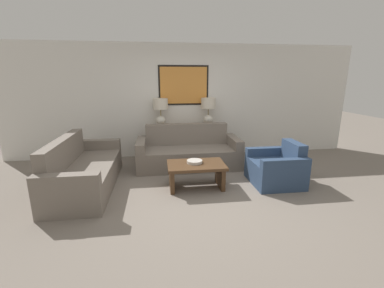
# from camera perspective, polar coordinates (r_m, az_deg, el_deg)

# --- Properties ---
(ground_plane) EXTENTS (20.00, 20.00, 0.00)m
(ground_plane) POSITION_cam_1_polar(r_m,az_deg,el_deg) (4.28, 1.62, -11.47)
(ground_plane) COLOR slate
(back_wall) EXTENTS (8.41, 0.12, 2.65)m
(back_wall) POSITION_cam_1_polar(r_m,az_deg,el_deg) (6.27, -1.90, 9.53)
(back_wall) COLOR silver
(back_wall) RESTS_ON ground_plane
(console_table) EXTENTS (1.65, 0.37, 0.78)m
(console_table) POSITION_cam_1_polar(r_m,az_deg,el_deg) (6.16, -1.57, 0.57)
(console_table) COLOR brown
(console_table) RESTS_ON ground_plane
(table_lamp_left) EXTENTS (0.34, 0.34, 0.64)m
(table_lamp_left) POSITION_cam_1_polar(r_m,az_deg,el_deg) (5.99, -7.00, 7.82)
(table_lamp_left) COLOR silver
(table_lamp_left) RESTS_ON console_table
(table_lamp_right) EXTENTS (0.34, 0.34, 0.64)m
(table_lamp_right) POSITION_cam_1_polar(r_m,az_deg,el_deg) (6.11, 3.65, 8.02)
(table_lamp_right) COLOR silver
(table_lamp_right) RESTS_ON console_table
(couch_by_back_wall) EXTENTS (2.17, 0.88, 0.89)m
(couch_by_back_wall) POSITION_cam_1_polar(r_m,az_deg,el_deg) (5.54, -0.82, -2.03)
(couch_by_back_wall) COLOR slate
(couch_by_back_wall) RESTS_ON ground_plane
(couch_by_side) EXTENTS (0.88, 2.17, 0.89)m
(couch_by_side) POSITION_cam_1_polar(r_m,az_deg,el_deg) (4.84, -22.90, -5.68)
(couch_by_side) COLOR slate
(couch_by_side) RESTS_ON ground_plane
(coffee_table) EXTENTS (0.99, 0.63, 0.44)m
(coffee_table) POSITION_cam_1_polar(r_m,az_deg,el_deg) (4.47, 0.93, -5.93)
(coffee_table) COLOR #4C331E
(coffee_table) RESTS_ON ground_plane
(decorative_bowl) EXTENTS (0.27, 0.27, 0.05)m
(decorative_bowl) POSITION_cam_1_polar(r_m,az_deg,el_deg) (4.46, 0.58, -3.92)
(decorative_bowl) COLOR beige
(decorative_bowl) RESTS_ON coffee_table
(armchair_near_back_wall) EXTENTS (0.84, 0.88, 0.76)m
(armchair_near_back_wall) POSITION_cam_1_polar(r_m,az_deg,el_deg) (4.91, 18.26, -5.24)
(armchair_near_back_wall) COLOR navy
(armchair_near_back_wall) RESTS_ON ground_plane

